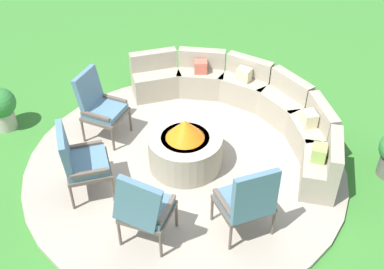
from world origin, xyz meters
TOP-DOWN VIEW (x-y plane):
  - ground_plane at (0.00, 0.00)m, footprint 24.00×24.00m
  - patio_circle at (0.00, 0.00)m, footprint 4.50×4.50m
  - fire_pit at (0.00, 0.00)m, footprint 1.02×1.02m
  - curved_stone_bench at (0.39, 1.36)m, footprint 3.76×2.03m
  - lounge_chair_front_left at (-1.42, 0.01)m, footprint 0.63×0.58m
  - lounge_chair_front_right at (-0.93, -1.07)m, footprint 0.83×0.84m
  - lounge_chair_back_left at (0.23, -1.41)m, footprint 0.65×0.62m
  - lounge_chair_back_right at (1.22, -0.74)m, footprint 0.80×0.82m
  - potted_plant_2 at (-2.91, -0.49)m, footprint 0.46×0.46m

SIDE VIEW (x-z plane):
  - ground_plane at x=0.00m, z-range 0.00..0.00m
  - patio_circle at x=0.00m, z-range 0.00..0.06m
  - curved_stone_bench at x=0.39m, z-range -0.01..0.73m
  - fire_pit at x=0.00m, z-range -0.02..0.74m
  - potted_plant_2 at x=-2.91m, z-range 0.05..0.75m
  - lounge_chair_front_right at x=-0.93m, z-range 0.09..1.12m
  - lounge_chair_front_left at x=-1.42m, z-range 0.08..1.14m
  - lounge_chair_back_right at x=1.22m, z-range 0.08..1.14m
  - lounge_chair_back_left at x=0.23m, z-range 0.06..1.18m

